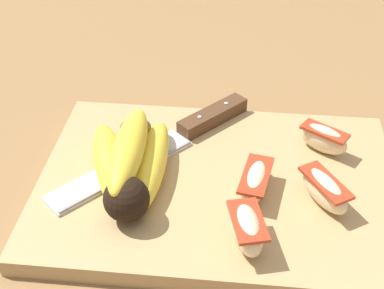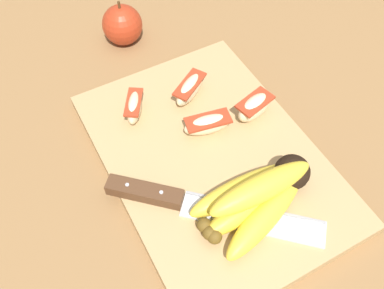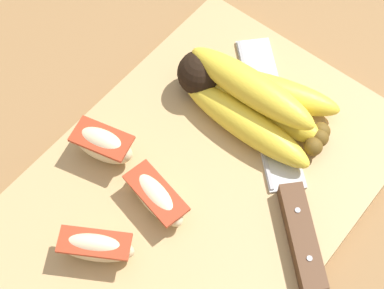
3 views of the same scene
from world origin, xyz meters
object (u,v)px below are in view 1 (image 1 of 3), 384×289
(apple_wedge_far, at_px, (324,138))
(apple_wedge_extra, at_px, (255,181))
(chefs_knife, at_px, (184,133))
(banana_bunch, at_px, (130,165))
(apple_wedge_near, at_px, (324,190))
(apple_wedge_middle, at_px, (247,229))

(apple_wedge_far, distance_m, apple_wedge_extra, 0.11)
(chefs_knife, distance_m, apple_wedge_far, 0.16)
(banana_bunch, relative_size, apple_wedge_near, 2.36)
(chefs_knife, bearing_deg, apple_wedge_extra, 134.44)
(chefs_knife, bearing_deg, apple_wedge_near, 148.30)
(banana_bunch, relative_size, apple_wedge_middle, 2.51)
(chefs_knife, xyz_separation_m, apple_wedge_far, (-0.16, 0.01, 0.01))
(apple_wedge_far, bearing_deg, chefs_knife, -3.02)
(apple_wedge_extra, bearing_deg, apple_wedge_middle, 84.10)
(apple_wedge_far, xyz_separation_m, apple_wedge_extra, (0.08, 0.08, -0.00))
(banana_bunch, height_order, apple_wedge_near, banana_bunch)
(chefs_knife, relative_size, apple_wedge_middle, 3.45)
(apple_wedge_middle, bearing_deg, apple_wedge_extra, -95.90)
(apple_wedge_middle, xyz_separation_m, apple_wedge_far, (-0.08, -0.15, -0.00))
(apple_wedge_middle, bearing_deg, apple_wedge_near, -140.34)
(banana_bunch, height_order, apple_wedge_extra, banana_bunch)
(apple_wedge_near, height_order, apple_wedge_middle, apple_wedge_middle)
(chefs_knife, bearing_deg, apple_wedge_middle, 116.07)
(banana_bunch, bearing_deg, apple_wedge_near, 176.45)
(apple_wedge_near, bearing_deg, chefs_knife, -31.70)
(apple_wedge_middle, bearing_deg, apple_wedge_far, -119.12)
(banana_bunch, bearing_deg, apple_wedge_far, -160.41)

